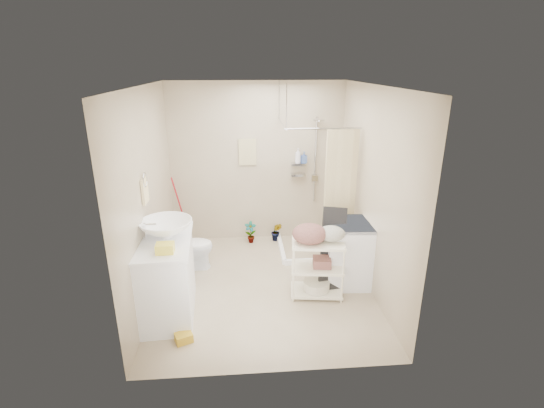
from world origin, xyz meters
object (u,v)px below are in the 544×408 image
Objects in this scene: laundry_rack at (317,264)px; toilet at (189,246)px; washing_machine at (348,253)px; vanity at (167,277)px.

toilet is at bearing 160.25° from laundry_rack.
toilet is 0.79× the size of washing_machine.
washing_machine is at bearing 9.50° from vanity.
vanity is 1.12m from toilet.
vanity is at bearing -165.36° from laundry_rack.
laundry_rack is at bearing -144.69° from washing_machine.
laundry_rack is (1.71, -0.87, 0.11)m from toilet.
vanity is 2.36m from washing_machine.
vanity is 1.21× the size of laundry_rack.
laundry_rack is at bearing 3.88° from vanity.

